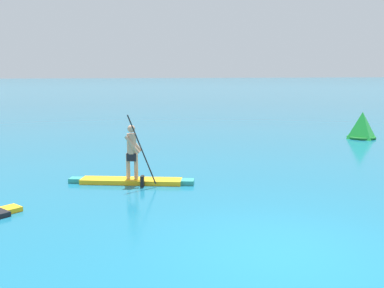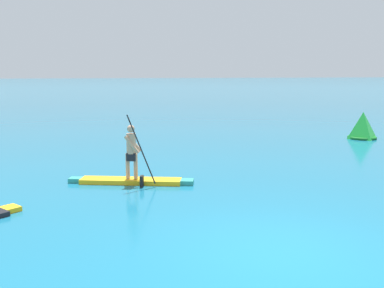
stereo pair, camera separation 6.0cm
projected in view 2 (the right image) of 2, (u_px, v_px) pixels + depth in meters
The scene contains 3 objects.
ground at pixel (280, 252), 7.61m from camera, with size 440.00×440.00×0.00m, color #196B8C.
paddleboarder_mid_center at pixel (132, 172), 12.31m from camera, with size 3.46×1.44×1.98m.
race_marker_buoy at pixel (363, 127), 20.55m from camera, with size 1.32×1.32×1.25m.
Camera 2 is at (-3.21, -6.63, 3.08)m, focal length 41.26 mm.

